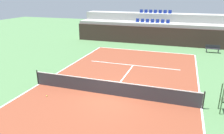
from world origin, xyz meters
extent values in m
plane|color=#477042|center=(0.00, 0.00, 0.00)|extent=(80.00, 80.00, 0.00)
cube|color=brown|center=(0.00, 0.00, 0.01)|extent=(11.00, 24.00, 0.01)
cube|color=white|center=(0.00, 11.95, 0.01)|extent=(11.00, 0.10, 0.00)
cube|color=white|center=(-5.45, 0.00, 0.01)|extent=(0.10, 24.00, 0.00)
cube|color=white|center=(5.45, 0.00, 0.01)|extent=(0.10, 24.00, 0.00)
cube|color=white|center=(0.00, 6.40, 0.01)|extent=(8.26, 0.10, 0.00)
cube|color=white|center=(0.00, 3.20, 0.01)|extent=(0.10, 6.40, 0.00)
cube|color=#33231E|center=(0.00, 15.53, 1.12)|extent=(19.93, 0.30, 2.24)
cube|color=#9E9E99|center=(0.00, 16.88, 1.31)|extent=(19.93, 2.40, 2.62)
cube|color=#9E9E99|center=(0.00, 19.28, 1.83)|extent=(19.93, 2.40, 3.65)
cube|color=navy|center=(-1.99, 16.88, 2.64)|extent=(0.44, 0.44, 0.04)
cube|color=navy|center=(-1.99, 17.08, 2.86)|extent=(0.44, 0.04, 0.40)
cube|color=navy|center=(-1.33, 16.88, 2.64)|extent=(0.44, 0.44, 0.04)
cube|color=navy|center=(-1.33, 17.08, 2.86)|extent=(0.44, 0.04, 0.40)
cube|color=navy|center=(-0.66, 16.88, 2.64)|extent=(0.44, 0.44, 0.04)
cube|color=navy|center=(-0.66, 17.08, 2.86)|extent=(0.44, 0.04, 0.40)
cube|color=navy|center=(0.00, 16.88, 2.64)|extent=(0.44, 0.44, 0.04)
cube|color=navy|center=(0.00, 17.08, 2.86)|extent=(0.44, 0.04, 0.40)
cube|color=navy|center=(0.66, 16.88, 2.64)|extent=(0.44, 0.44, 0.04)
cube|color=navy|center=(0.66, 17.08, 2.86)|extent=(0.44, 0.04, 0.40)
cube|color=navy|center=(1.33, 16.88, 2.64)|extent=(0.44, 0.44, 0.04)
cube|color=navy|center=(1.33, 17.08, 2.86)|extent=(0.44, 0.04, 0.40)
cube|color=navy|center=(1.99, 16.88, 2.64)|extent=(0.44, 0.44, 0.04)
cube|color=navy|center=(1.99, 17.08, 2.86)|extent=(0.44, 0.04, 0.40)
cube|color=navy|center=(-1.99, 19.28, 3.67)|extent=(0.44, 0.44, 0.04)
cube|color=navy|center=(-1.99, 19.48, 3.89)|extent=(0.44, 0.04, 0.40)
cube|color=navy|center=(-1.33, 19.28, 3.67)|extent=(0.44, 0.44, 0.04)
cube|color=navy|center=(-1.33, 19.48, 3.89)|extent=(0.44, 0.04, 0.40)
cube|color=navy|center=(-0.66, 19.28, 3.67)|extent=(0.44, 0.44, 0.04)
cube|color=navy|center=(-0.66, 19.48, 3.89)|extent=(0.44, 0.04, 0.40)
cube|color=navy|center=(0.00, 19.28, 3.67)|extent=(0.44, 0.44, 0.04)
cube|color=navy|center=(0.00, 19.48, 3.89)|extent=(0.44, 0.04, 0.40)
cube|color=navy|center=(0.66, 19.28, 3.67)|extent=(0.44, 0.44, 0.04)
cube|color=navy|center=(0.66, 19.48, 3.89)|extent=(0.44, 0.04, 0.40)
cube|color=navy|center=(1.33, 19.28, 3.67)|extent=(0.44, 0.44, 0.04)
cube|color=navy|center=(1.33, 19.48, 3.89)|extent=(0.44, 0.04, 0.40)
cube|color=navy|center=(1.99, 19.28, 3.67)|extent=(0.44, 0.44, 0.04)
cube|color=navy|center=(1.99, 19.48, 3.89)|extent=(0.44, 0.04, 0.40)
cylinder|color=black|center=(-5.50, 0.00, 0.55)|extent=(0.08, 0.08, 1.07)
cylinder|color=black|center=(5.50, 0.00, 0.55)|extent=(0.08, 0.08, 1.07)
cube|color=#333338|center=(0.00, 0.00, 0.47)|extent=(10.90, 0.02, 0.92)
cube|color=white|center=(0.00, 0.00, 0.96)|extent=(10.90, 0.04, 0.05)
cylinder|color=#334C2D|center=(6.35, -0.30, 0.78)|extent=(0.06, 0.06, 1.55)
cylinder|color=#334C2D|center=(6.35, 0.30, 0.78)|extent=(0.06, 0.06, 1.55)
cube|color=#232328|center=(7.27, 13.53, 0.45)|extent=(1.50, 0.40, 0.05)
cube|color=#232328|center=(7.27, 13.71, 0.67)|extent=(1.50, 0.04, 0.36)
cube|color=#2D2D33|center=(6.67, 13.39, 0.21)|extent=(0.06, 0.06, 0.42)
cube|color=#2D2D33|center=(7.87, 13.39, 0.21)|extent=(0.06, 0.06, 0.42)
cube|color=#2D2D33|center=(6.67, 13.67, 0.21)|extent=(0.06, 0.06, 0.42)
cube|color=#2D2D33|center=(7.87, 13.67, 0.21)|extent=(0.06, 0.06, 0.42)
sphere|color=#CCE033|center=(-3.76, -1.48, 0.04)|extent=(0.07, 0.07, 0.07)
camera|label=1|loc=(4.05, -11.76, 6.15)|focal=34.32mm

